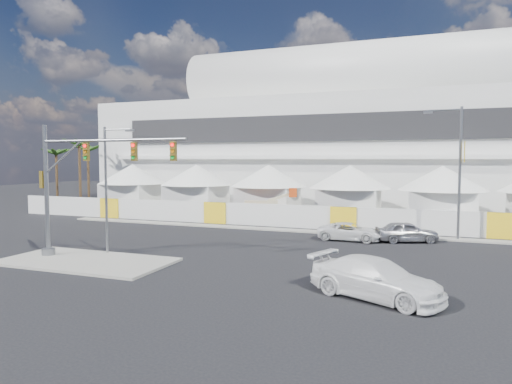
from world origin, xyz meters
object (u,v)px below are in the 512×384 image
(sedan_silver, at_px, (407,232))
(streetlight_curb, at_px, (457,163))
(lot_car_a, at_px, (454,218))
(pickup_curb, at_px, (350,232))
(streetlight_median, at_px, (109,181))
(traffic_mast, at_px, (73,184))
(boom_lift, at_px, (256,211))
(lot_car_c, at_px, (218,211))
(pickup_near, at_px, (376,279))

(sedan_silver, distance_m, streetlight_curb, 6.29)
(sedan_silver, relative_size, lot_car_a, 0.98)
(sedan_silver, height_order, streetlight_curb, streetlight_curb)
(pickup_curb, distance_m, streetlight_median, 17.43)
(sedan_silver, height_order, traffic_mast, traffic_mast)
(lot_car_a, relative_size, streetlight_median, 0.58)
(boom_lift, bearing_deg, streetlight_curb, -34.57)
(sedan_silver, xyz_separation_m, traffic_mast, (-18.43, -13.12, 3.76))
(lot_car_a, relative_size, boom_lift, 0.71)
(lot_car_a, height_order, boom_lift, boom_lift)
(lot_car_c, distance_m, streetlight_median, 19.76)
(pickup_near, bearing_deg, pickup_curb, 35.84)
(lot_car_c, xyz_separation_m, boom_lift, (4.28, -0.21, 0.13))
(lot_car_c, bearing_deg, lot_car_a, -73.36)
(pickup_near, distance_m, streetlight_curb, 17.80)
(lot_car_c, xyz_separation_m, streetlight_median, (1.58, -19.30, 3.94))
(sedan_silver, xyz_separation_m, streetlight_curb, (3.32, 2.01, 4.96))
(lot_car_a, distance_m, traffic_mast, 32.03)
(traffic_mast, height_order, boom_lift, traffic_mast)
(streetlight_curb, bearing_deg, lot_car_a, 87.56)
(pickup_near, bearing_deg, lot_car_c, 61.33)
(pickup_near, height_order, boom_lift, boom_lift)
(sedan_silver, distance_m, traffic_mast, 22.93)
(pickup_curb, xyz_separation_m, pickup_near, (3.26, -13.88, 0.20))
(streetlight_curb, xyz_separation_m, boom_lift, (-17.89, 5.79, -4.86))
(pickup_near, distance_m, lot_car_a, 24.81)
(pickup_near, bearing_deg, sedan_silver, 19.87)
(sedan_silver, distance_m, pickup_curb, 4.04)
(pickup_near, xyz_separation_m, streetlight_curb, (4.03, 16.65, 4.85))
(streetlight_median, bearing_deg, sedan_silver, 33.19)
(sedan_silver, height_order, pickup_curb, sedan_silver)
(lot_car_a, bearing_deg, traffic_mast, 151.60)
(sedan_silver, height_order, lot_car_c, sedan_silver)
(streetlight_median, bearing_deg, pickup_near, -11.43)
(pickup_curb, xyz_separation_m, lot_car_a, (7.61, 10.54, 0.09))
(pickup_curb, relative_size, boom_lift, 0.74)
(sedan_silver, xyz_separation_m, pickup_near, (-0.71, -14.64, 0.10))
(pickup_near, xyz_separation_m, lot_car_c, (-18.14, 22.64, -0.14))
(lot_car_c, distance_m, streetlight_curb, 23.49)
(boom_lift, bearing_deg, lot_car_a, -10.40)
(sedan_silver, relative_size, boom_lift, 0.69)
(pickup_curb, xyz_separation_m, traffic_mast, (-14.46, -12.36, 3.86))
(streetlight_curb, bearing_deg, lot_car_c, 164.86)
(lot_car_a, xyz_separation_m, streetlight_median, (-20.92, -21.08, 3.91))
(lot_car_a, height_order, streetlight_curb, streetlight_curb)
(lot_car_c, xyz_separation_m, streetlight_curb, (22.16, -6.00, 4.99))
(sedan_silver, bearing_deg, streetlight_median, 102.32)
(streetlight_median, distance_m, streetlight_curb, 24.53)
(lot_car_a, xyz_separation_m, boom_lift, (-18.22, -1.99, 0.10))
(lot_car_a, bearing_deg, sedan_silver, 175.09)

